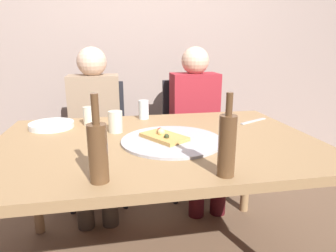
# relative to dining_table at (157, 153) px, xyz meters

# --- Properties ---
(back_wall) EXTENTS (6.00, 0.10, 2.60)m
(back_wall) POSITION_rel_dining_table_xyz_m (0.00, 1.39, 0.63)
(back_wall) COLOR gray
(back_wall) RESTS_ON ground_plane
(dining_table) EXTENTS (1.54, 1.04, 0.74)m
(dining_table) POSITION_rel_dining_table_xyz_m (0.00, 0.00, 0.00)
(dining_table) COLOR #99754C
(dining_table) RESTS_ON ground_plane
(pizza_tray) EXTENTS (0.48, 0.48, 0.01)m
(pizza_tray) POSITION_rel_dining_table_xyz_m (0.06, -0.04, 0.08)
(pizza_tray) COLOR #ADADB2
(pizza_tray) RESTS_ON dining_table
(pizza_slice_last) EXTENTS (0.23, 0.26, 0.05)m
(pizza_slice_last) POSITION_rel_dining_table_xyz_m (0.03, -0.03, 0.09)
(pizza_slice_last) COLOR tan
(pizza_slice_last) RESTS_ON pizza_tray
(wine_bottle) EXTENTS (0.06, 0.06, 0.29)m
(wine_bottle) POSITION_rel_dining_table_xyz_m (0.18, -0.44, 0.19)
(wine_bottle) COLOR brown
(wine_bottle) RESTS_ON dining_table
(beer_bottle) EXTENTS (0.06, 0.06, 0.30)m
(beer_bottle) POSITION_rel_dining_table_xyz_m (-0.26, -0.41, 0.18)
(beer_bottle) COLOR brown
(beer_bottle) RESTS_ON dining_table
(tumbler_near) EXTENTS (0.06, 0.06, 0.11)m
(tumbler_near) POSITION_rel_dining_table_xyz_m (-0.02, 0.43, 0.13)
(tumbler_near) COLOR silver
(tumbler_near) RESTS_ON dining_table
(tumbler_far) EXTENTS (0.06, 0.06, 0.11)m
(tumbler_far) POSITION_rel_dining_table_xyz_m (-0.34, 0.34, 0.12)
(tumbler_far) COLOR beige
(tumbler_far) RESTS_ON dining_table
(wine_glass) EXTENTS (0.07, 0.07, 0.11)m
(wine_glass) POSITION_rel_dining_table_xyz_m (-0.19, 0.17, 0.13)
(wine_glass) COLOR beige
(wine_glass) RESTS_ON dining_table
(plate_stack) EXTENTS (0.24, 0.24, 0.03)m
(plate_stack) POSITION_rel_dining_table_xyz_m (-0.54, 0.32, 0.08)
(plate_stack) COLOR white
(plate_stack) RESTS_ON dining_table
(table_knife) EXTENTS (0.20, 0.12, 0.01)m
(table_knife) POSITION_rel_dining_table_xyz_m (0.62, 0.24, 0.07)
(table_knife) COLOR #B7B7BC
(table_knife) RESTS_ON dining_table
(chair_left) EXTENTS (0.44, 0.44, 0.90)m
(chair_left) POSITION_rel_dining_table_xyz_m (-0.34, 0.92, -0.15)
(chair_left) COLOR black
(chair_left) RESTS_ON ground_plane
(chair_right) EXTENTS (0.44, 0.44, 0.90)m
(chair_right) POSITION_rel_dining_table_xyz_m (0.43, 0.92, -0.15)
(chair_right) COLOR black
(chair_right) RESTS_ON ground_plane
(guest_in_sweater) EXTENTS (0.36, 0.56, 1.17)m
(guest_in_sweater) POSITION_rel_dining_table_xyz_m (-0.34, 0.77, -0.03)
(guest_in_sweater) COLOR #937A60
(guest_in_sweater) RESTS_ON ground_plane
(guest_in_beanie) EXTENTS (0.36, 0.56, 1.17)m
(guest_in_beanie) POSITION_rel_dining_table_xyz_m (0.43, 0.77, -0.03)
(guest_in_beanie) COLOR maroon
(guest_in_beanie) RESTS_ON ground_plane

